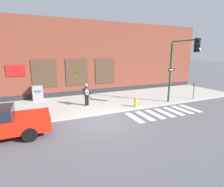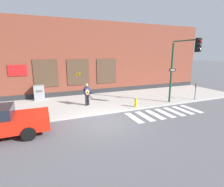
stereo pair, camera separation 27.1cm
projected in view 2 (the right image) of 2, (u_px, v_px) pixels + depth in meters
The scene contains 9 objects.
ground_plane at pixel (104, 122), 10.37m from camera, with size 160.00×160.00×0.00m, color #56565B.
sidewalk at pixel (87, 103), 14.06m from camera, with size 28.00×5.77×0.12m.
building_backdrop at pixel (74, 59), 17.69m from camera, with size 28.00×4.06×6.94m.
crosswalk at pixel (165, 113), 11.92m from camera, with size 5.20×1.90×0.01m.
busker at pixel (87, 93), 13.05m from camera, with size 0.77×0.64×1.65m.
traffic_light at pixel (182, 61), 12.53m from camera, with size 0.60×2.66×4.81m.
parking_meter at pixel (196, 89), 14.73m from camera, with size 0.13×0.11×1.44m.
utility_box at pixel (39, 93), 14.81m from camera, with size 0.83×0.71×1.22m.
fire_hydrant at pixel (136, 102), 12.82m from camera, with size 0.38×0.20×0.70m.
Camera 2 is at (-3.27, -9.17, 3.99)m, focal length 28.00 mm.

